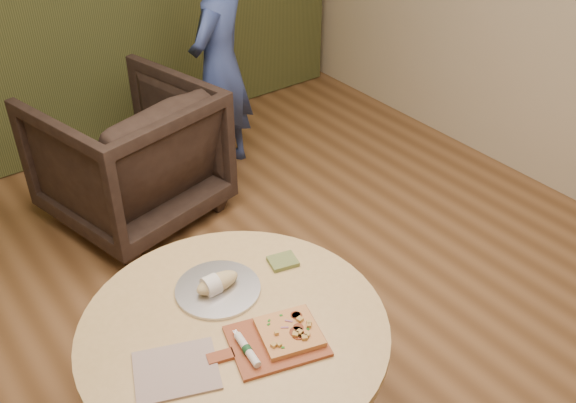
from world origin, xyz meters
The scene contains 11 objects.
room_shell centered at (0.00, 0.00, 1.40)m, with size 5.04×6.04×2.84m.
pedestal_table centered at (-0.47, -0.11, 0.61)m, with size 1.22×1.22×0.75m.
pizza_paddle centered at (-0.40, -0.27, 0.76)m, with size 0.47×0.37×0.01m.
flatbread_pizza centered at (-0.33, -0.28, 0.78)m, with size 0.27×0.27×0.04m.
cutlery_roll centered at (-0.51, -0.26, 0.78)m, with size 0.05×0.20×0.03m.
newspaper centered at (-0.76, -0.17, 0.76)m, with size 0.30×0.25×0.01m, color beige.
serving_tray centered at (-0.41, 0.10, 0.76)m, with size 0.36×0.36×0.02m.
bread_roll centered at (-0.42, 0.10, 0.79)m, with size 0.19×0.09×0.09m.
green_packet centered at (-0.09, 0.08, 0.76)m, with size 0.12×0.10×0.02m, color #50612B.
armchair centered at (-0.04, 1.83, 0.50)m, with size 0.98×0.92×1.01m, color black.
person_standing centered at (0.77, 1.97, 0.82)m, with size 0.60×0.39×1.63m, color navy.
Camera 1 is at (-1.38, -1.66, 2.58)m, focal length 40.00 mm.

